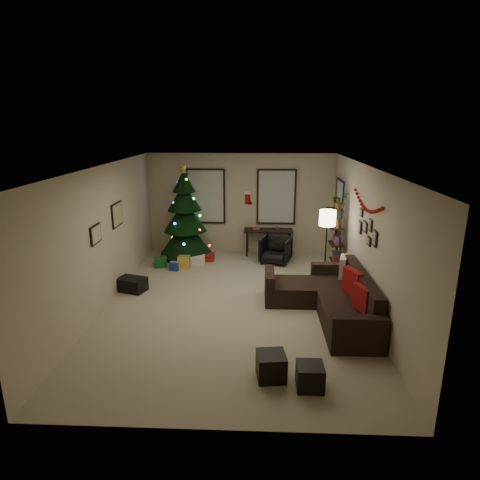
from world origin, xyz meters
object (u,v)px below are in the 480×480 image
Objects in this scene: desk at (268,233)px; bookshelf at (337,239)px; desk_chair at (276,250)px; sofa at (331,300)px; christmas_tree at (185,220)px.

bookshelf is (1.55, -1.49, 0.26)m from desk.
sofa is at bearing -55.00° from desk_chair.
bookshelf is at bearing -43.74° from desk.
desk is 0.73m from desk_chair.
bookshelf reaches higher than desk_chair.
bookshelf is (3.73, -1.10, -0.16)m from christmas_tree.
bookshelf is (0.45, 2.07, 0.60)m from sofa.
sofa is 1.46× the size of bookshelf.
desk is 1.91× the size of desk_chair.
christmas_tree is 3.89m from bookshelf.
sofa is 3.74m from desk.
desk is 2.16m from bookshelf.
sofa is at bearing -44.10° from christmas_tree.
desk_chair is at bearing 148.70° from bookshelf.
sofa is at bearing -72.81° from desk.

